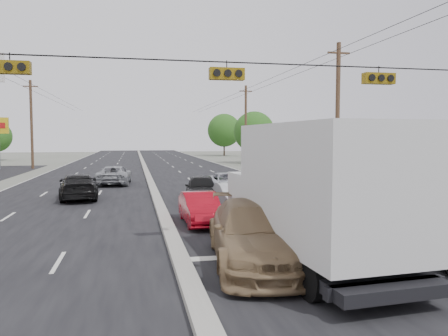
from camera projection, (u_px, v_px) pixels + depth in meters
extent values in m
plane|color=#606356|center=(178.00, 256.00, 13.08)|extent=(200.00, 200.00, 0.00)
cube|color=black|center=(147.00, 174.00, 42.38)|extent=(20.00, 160.00, 0.02)
cube|color=gray|center=(147.00, 173.00, 42.38)|extent=(0.50, 160.00, 0.20)
cylinder|color=#422D1E|center=(32.00, 125.00, 49.26)|extent=(0.30, 0.30, 10.00)
cube|color=#422D1E|center=(30.00, 86.00, 48.96)|extent=(1.60, 0.12, 0.12)
cylinder|color=#422D1E|center=(337.00, 116.00, 29.92)|extent=(0.30, 0.30, 10.00)
cube|color=#422D1E|center=(339.00, 53.00, 29.62)|extent=(1.60, 0.12, 0.12)
cylinder|color=#422D1E|center=(246.00, 126.00, 54.34)|extent=(0.30, 0.30, 10.00)
cube|color=#422D1E|center=(246.00, 91.00, 54.04)|extent=(1.60, 0.12, 0.12)
cylinder|color=black|center=(176.00, 60.00, 12.68)|extent=(25.00, 0.04, 0.04)
cube|color=#72590C|center=(10.00, 67.00, 11.79)|extent=(1.05, 0.30, 0.35)
cube|color=#72590C|center=(227.00, 74.00, 13.01)|extent=(1.05, 0.30, 0.35)
cube|color=#72590C|center=(379.00, 79.00, 14.02)|extent=(1.05, 0.30, 0.35)
cylinder|color=#382619|center=(254.00, 154.00, 59.99)|extent=(0.28, 0.28, 2.52)
sphere|color=#1E5115|center=(254.00, 132.00, 59.78)|extent=(5.60, 5.60, 5.60)
cylinder|color=#382619|center=(224.00, 148.00, 84.60)|extent=(0.28, 0.28, 2.88)
sphere|color=#1E5115|center=(224.00, 130.00, 84.35)|extent=(6.40, 6.40, 6.40)
cube|color=black|center=(310.00, 248.00, 12.11)|extent=(3.08, 7.88, 0.28)
cube|color=silver|center=(327.00, 184.00, 11.13)|extent=(3.14, 5.70, 3.09)
cube|color=silver|center=(272.00, 202.00, 14.75)|extent=(2.79, 2.28, 1.99)
cylinder|color=black|center=(242.00, 231.00, 14.23)|extent=(0.40, 1.01, 0.99)
cylinder|color=black|center=(306.00, 227.00, 14.86)|extent=(0.40, 1.01, 0.99)
cylinder|color=black|center=(313.00, 279.00, 9.47)|extent=(0.40, 1.01, 0.99)
cylinder|color=black|center=(404.00, 270.00, 10.10)|extent=(0.40, 1.01, 0.99)
imported|color=olive|center=(256.00, 234.00, 12.19)|extent=(3.11, 6.19, 1.73)
imported|color=#9F0917|center=(200.00, 209.00, 17.91)|extent=(1.44, 3.92, 1.28)
imported|color=black|center=(447.00, 235.00, 12.61)|extent=(2.85, 5.58, 1.51)
imported|color=black|center=(202.00, 188.00, 24.09)|extent=(2.32, 4.58, 1.49)
imported|color=#BEBDC0|center=(233.00, 197.00, 21.51)|extent=(1.48, 3.91, 1.27)
imported|color=#BABCC3|center=(227.00, 183.00, 28.12)|extent=(2.11, 4.57, 1.27)
imported|color=#101051|center=(326.00, 204.00, 19.20)|extent=(2.29, 4.49, 1.25)
imported|color=maroon|center=(314.00, 183.00, 26.86)|extent=(2.15, 4.47, 1.47)
imported|color=black|center=(78.00, 186.00, 25.15)|extent=(2.71, 5.32, 1.48)
imported|color=gray|center=(114.00, 175.00, 32.93)|extent=(2.64, 5.20, 1.41)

